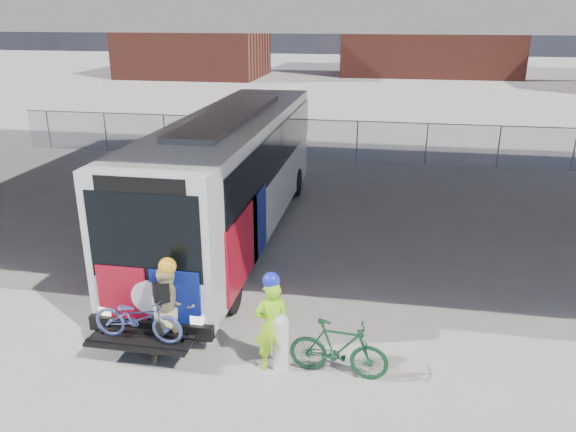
% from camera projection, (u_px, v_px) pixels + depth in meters
% --- Properties ---
extents(ground, '(160.00, 160.00, 0.00)m').
position_uv_depth(ground, '(284.00, 276.00, 14.21)').
color(ground, '#9E9991').
rests_on(ground, ground).
extents(bus, '(2.67, 12.90, 3.69)m').
position_uv_depth(bus, '(232.00, 167.00, 16.12)').
color(bus, silver).
rests_on(bus, ground).
extents(overpass, '(40.00, 16.00, 7.95)m').
position_uv_depth(overpass, '(310.00, 3.00, 15.67)').
color(overpass, '#605E59').
rests_on(overpass, ground).
extents(chainlink_fence, '(30.00, 0.06, 30.00)m').
position_uv_depth(chainlink_fence, '(335.00, 129.00, 24.82)').
color(chainlink_fence, gray).
rests_on(chainlink_fence, ground).
extents(brick_buildings, '(54.00, 22.00, 12.00)m').
position_uv_depth(brick_buildings, '(385.00, 22.00, 56.73)').
color(brick_buildings, maroon).
rests_on(brick_buildings, ground).
extents(bollard, '(0.30, 0.30, 1.14)m').
position_uv_depth(bollard, '(281.00, 340.00, 10.34)').
color(bollard, silver).
rests_on(bollard, ground).
extents(cyclist_hivis, '(0.77, 0.64, 1.97)m').
position_uv_depth(cyclist_hivis, '(272.00, 323.00, 10.25)').
color(cyclist_hivis, '#A3FF1A').
rests_on(cyclist_hivis, ground).
extents(cyclist_tan, '(1.18, 1.15, 2.10)m').
position_uv_depth(cyclist_tan, '(171.00, 312.00, 10.57)').
color(cyclist_tan, tan).
rests_on(cyclist_tan, ground).
extents(bike_parked, '(1.87, 0.68, 1.10)m').
position_uv_depth(bike_parked, '(339.00, 349.00, 10.18)').
color(bike_parked, '#143F23').
rests_on(bike_parked, ground).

